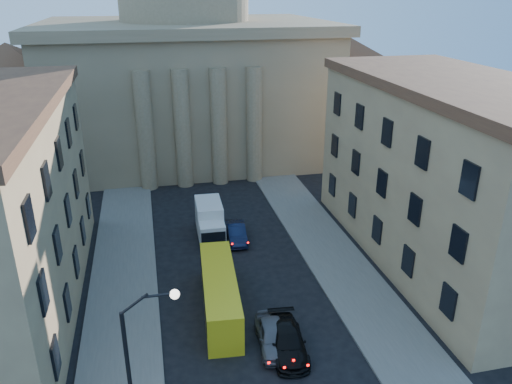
# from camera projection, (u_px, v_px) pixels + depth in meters

# --- Properties ---
(sidewalk_left) EXTENTS (5.00, 60.00, 0.15)m
(sidewalk_left) POSITION_uv_depth(u_px,v_px,m) (122.00, 325.00, 33.13)
(sidewalk_left) COLOR #5C5954
(sidewalk_left) RESTS_ON ground
(sidewalk_right) EXTENTS (5.00, 60.00, 0.15)m
(sidewalk_right) POSITION_uv_depth(u_px,v_px,m) (360.00, 293.00, 36.57)
(sidewalk_right) COLOR #5C5954
(sidewalk_right) RESTS_ON ground
(church) EXTENTS (68.02, 28.76, 36.60)m
(church) POSITION_uv_depth(u_px,v_px,m) (188.00, 63.00, 64.17)
(church) COLOR #7F6B4E
(church) RESTS_ON ground
(building_right) EXTENTS (11.60, 26.60, 14.70)m
(building_right) POSITION_uv_depth(u_px,v_px,m) (448.00, 172.00, 39.10)
(building_right) COLOR tan
(building_right) RESTS_ON ground
(street_lamp) EXTENTS (2.62, 0.44, 8.83)m
(street_lamp) POSITION_uv_depth(u_px,v_px,m) (140.00, 361.00, 22.44)
(street_lamp) COLOR black
(street_lamp) RESTS_ON ground
(car_right_mid) EXTENTS (2.52, 5.26, 1.48)m
(car_right_mid) POSITION_uv_depth(u_px,v_px,m) (287.00, 341.00, 30.65)
(car_right_mid) COLOR black
(car_right_mid) RESTS_ON ground
(car_right_far) EXTENTS (2.18, 4.73, 1.57)m
(car_right_far) POSITION_uv_depth(u_px,v_px,m) (273.00, 335.00, 31.07)
(car_right_far) COLOR #55545A
(car_right_far) RESTS_ON ground
(car_right_distant) EXTENTS (1.83, 4.53, 1.46)m
(car_right_distant) POSITION_uv_depth(u_px,v_px,m) (236.00, 233.00, 44.16)
(car_right_distant) COLOR black
(car_right_distant) RESTS_ON ground
(city_bus) EXTENTS (2.98, 9.95, 2.76)m
(city_bus) POSITION_uv_depth(u_px,v_px,m) (220.00, 292.00, 34.27)
(city_bus) COLOR gold
(city_bus) RESTS_ON ground
(box_truck) EXTENTS (2.40, 5.72, 3.10)m
(box_truck) POSITION_uv_depth(u_px,v_px,m) (210.00, 222.00, 44.42)
(box_truck) COLOR silver
(box_truck) RESTS_ON ground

